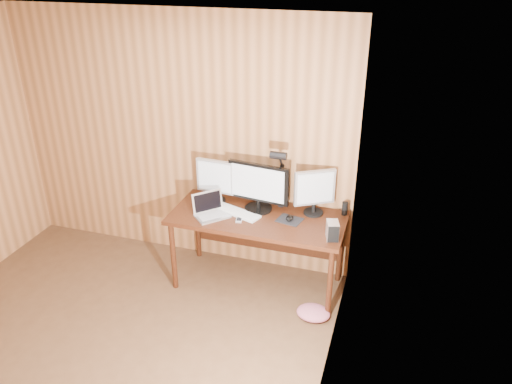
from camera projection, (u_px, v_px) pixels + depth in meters
The scene contains 14 objects.
room_shell at pixel (44, 245), 3.19m from camera, with size 4.00×4.00×4.00m.
desk at pixel (260, 224), 4.68m from camera, with size 1.60×0.70×0.75m.
monitor_center at pixel (258, 186), 4.57m from camera, with size 0.59×0.26×0.46m.
monitor_left at pixel (215, 180), 4.73m from camera, with size 0.38×0.18×0.43m.
monitor_right at pixel (315, 191), 4.50m from camera, with size 0.35×0.22×0.43m.
laptop at pixel (210, 210), 4.56m from camera, with size 0.37×0.37×0.21m.
keyboard at pixel (237, 212), 4.61m from camera, with size 0.48×0.28×0.02m.
mousepad at pixel (290, 220), 4.49m from camera, with size 0.22×0.18×0.00m, color black.
mouse at pixel (290, 218), 4.48m from camera, with size 0.07×0.11×0.04m, color black.
hard_drive at pixel (332, 230), 4.18m from camera, with size 0.13×0.16×0.15m.
phone at pixel (239, 220), 4.49m from camera, with size 0.07×0.11×0.01m.
speaker at pixel (345, 208), 4.56m from camera, with size 0.05×0.05×0.13m, color black.
desk_lamp at pixel (280, 171), 4.50m from camera, with size 0.15×0.21×0.65m.
fabric_pile at pixel (313, 313), 4.42m from camera, with size 0.30×0.25×0.10m, color #C15D72, non-canonical shape.
Camera 1 is at (2.10, -2.19, 2.96)m, focal length 35.00 mm.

